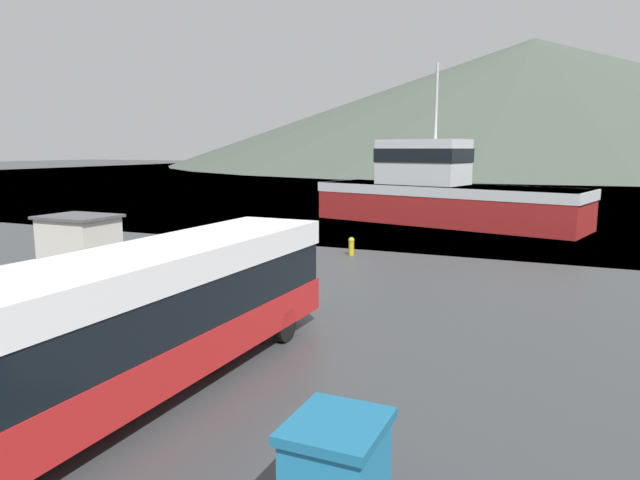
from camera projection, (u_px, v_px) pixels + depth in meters
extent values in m
plane|color=slate|center=(536.00, 170.00, 137.14)|extent=(240.00, 240.00, 0.00)
cone|color=#424C42|center=(531.00, 102.00, 186.57)|extent=(232.75, 232.75, 40.28)
cube|color=red|center=(133.00, 358.00, 11.70)|extent=(2.62, 12.95, 0.92)
cube|color=black|center=(131.00, 312.00, 11.54)|extent=(2.57, 12.69, 1.05)
cube|color=white|center=(128.00, 271.00, 11.40)|extent=(2.62, 12.95, 0.66)
cube|color=black|center=(283.00, 263.00, 17.39)|extent=(2.16, 0.09, 1.42)
cylinder|color=black|center=(217.00, 316.00, 16.27)|extent=(0.31, 0.90, 0.90)
cylinder|color=black|center=(284.00, 325.00, 15.39)|extent=(0.31, 0.90, 0.90)
cube|color=silver|center=(91.00, 309.00, 15.31)|extent=(2.18, 1.76, 1.09)
cube|color=black|center=(63.00, 283.00, 14.48)|extent=(1.76, 0.18, 0.69)
cylinder|color=black|center=(62.00, 326.00, 15.63)|extent=(0.27, 0.71, 0.70)
cylinder|color=black|center=(110.00, 336.00, 14.79)|extent=(0.27, 0.71, 0.70)
cube|color=maroon|center=(446.00, 205.00, 39.33)|extent=(18.97, 9.25, 2.67)
cube|color=silver|center=(446.00, 190.00, 39.17)|extent=(19.15, 9.34, 0.67)
cube|color=silver|center=(423.00, 162.00, 39.97)|extent=(6.52, 4.81, 3.12)
cube|color=black|center=(423.00, 155.00, 39.90)|extent=(6.66, 4.93, 0.94)
cylinder|color=#B2B2B7|center=(436.00, 102.00, 38.79)|extent=(0.20, 0.20, 5.07)
cube|color=teal|center=(336.00, 475.00, 7.98)|extent=(1.18, 1.36, 1.32)
cube|color=#1A5F86|center=(337.00, 426.00, 7.86)|extent=(1.30, 1.50, 0.15)
cube|color=beige|center=(80.00, 244.00, 24.38)|extent=(2.76, 2.20, 2.24)
cube|color=#4C4C51|center=(78.00, 217.00, 24.20)|extent=(3.04, 2.42, 0.12)
cylinder|color=#B29919|center=(351.00, 249.00, 27.81)|extent=(0.26, 0.26, 0.67)
sphere|color=#B29919|center=(351.00, 240.00, 27.74)|extent=(0.30, 0.30, 0.30)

